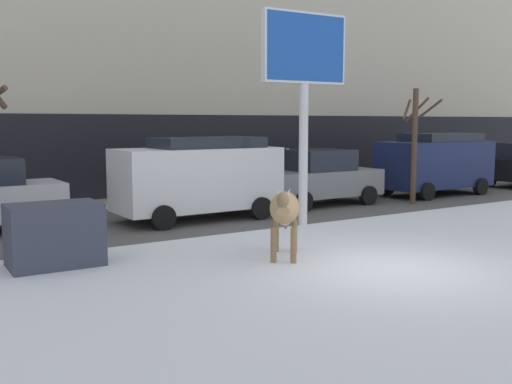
{
  "coord_description": "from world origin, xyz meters",
  "views": [
    {
      "loc": [
        -8.05,
        -7.74,
        2.74
      ],
      "look_at": [
        -0.59,
        3.87,
        1.1
      ],
      "focal_mm": 41.37,
      "sensor_mm": 36.0,
      "label": 1
    }
  ],
  "objects_px": {
    "billboard": "(304,61)",
    "bare_tree_right_lot": "(415,141)",
    "car_white_van": "(199,176)",
    "dumpster": "(55,235)",
    "car_grey_sedan": "(320,178)",
    "cow_tan": "(284,209)",
    "car_navy_van": "(435,162)",
    "pedestrian_near_billboard": "(288,170)"
  },
  "relations": [
    {
      "from": "billboard",
      "to": "bare_tree_right_lot",
      "type": "xyz_separation_m",
      "value": [
        5.56,
        1.22,
        -2.21
      ]
    },
    {
      "from": "car_white_van",
      "to": "dumpster",
      "type": "distance_m",
      "value": 5.87
    },
    {
      "from": "car_grey_sedan",
      "to": "dumpster",
      "type": "bearing_deg",
      "value": -158.3
    },
    {
      "from": "cow_tan",
      "to": "dumpster",
      "type": "xyz_separation_m",
      "value": [
        -4.08,
        1.85,
        -0.39
      ]
    },
    {
      "from": "car_white_van",
      "to": "bare_tree_right_lot",
      "type": "relative_size",
      "value": 1.2
    },
    {
      "from": "dumpster",
      "to": "bare_tree_right_lot",
      "type": "bearing_deg",
      "value": 10.41
    },
    {
      "from": "car_grey_sedan",
      "to": "car_navy_van",
      "type": "distance_m",
      "value": 5.39
    },
    {
      "from": "pedestrian_near_billboard",
      "to": "car_white_van",
      "type": "bearing_deg",
      "value": -146.6
    },
    {
      "from": "car_white_van",
      "to": "pedestrian_near_billboard",
      "type": "bearing_deg",
      "value": 33.4
    },
    {
      "from": "car_white_van",
      "to": "dumpster",
      "type": "relative_size",
      "value": 2.71
    },
    {
      "from": "car_navy_van",
      "to": "pedestrian_near_billboard",
      "type": "bearing_deg",
      "value": 139.38
    },
    {
      "from": "dumpster",
      "to": "billboard",
      "type": "bearing_deg",
      "value": 8.79
    },
    {
      "from": "car_navy_van",
      "to": "pedestrian_near_billboard",
      "type": "distance_m",
      "value": 5.58
    },
    {
      "from": "cow_tan",
      "to": "car_grey_sedan",
      "type": "bearing_deg",
      "value": 46.01
    },
    {
      "from": "car_white_van",
      "to": "car_navy_van",
      "type": "height_order",
      "value": "same"
    },
    {
      "from": "cow_tan",
      "to": "pedestrian_near_billboard",
      "type": "bearing_deg",
      "value": 53.92
    },
    {
      "from": "billboard",
      "to": "pedestrian_near_billboard",
      "type": "bearing_deg",
      "value": 57.52
    },
    {
      "from": "car_white_van",
      "to": "car_grey_sedan",
      "type": "height_order",
      "value": "car_white_van"
    },
    {
      "from": "billboard",
      "to": "car_navy_van",
      "type": "relative_size",
      "value": 1.2
    },
    {
      "from": "billboard",
      "to": "pedestrian_near_billboard",
      "type": "height_order",
      "value": "billboard"
    },
    {
      "from": "cow_tan",
      "to": "pedestrian_near_billboard",
      "type": "distance_m",
      "value": 11.18
    },
    {
      "from": "car_navy_van",
      "to": "pedestrian_near_billboard",
      "type": "relative_size",
      "value": 2.67
    },
    {
      "from": "car_white_van",
      "to": "car_navy_van",
      "type": "relative_size",
      "value": 1.0
    },
    {
      "from": "bare_tree_right_lot",
      "to": "cow_tan",
      "type": "bearing_deg",
      "value": -153.48
    },
    {
      "from": "car_white_van",
      "to": "cow_tan",
      "type": "bearing_deg",
      "value": -97.92
    },
    {
      "from": "dumpster",
      "to": "pedestrian_near_billboard",
      "type": "bearing_deg",
      "value": 33.99
    },
    {
      "from": "car_navy_van",
      "to": "dumpster",
      "type": "relative_size",
      "value": 2.71
    },
    {
      "from": "car_grey_sedan",
      "to": "pedestrian_near_billboard",
      "type": "relative_size",
      "value": 2.44
    },
    {
      "from": "pedestrian_near_billboard",
      "to": "bare_tree_right_lot",
      "type": "distance_m",
      "value": 5.34
    },
    {
      "from": "cow_tan",
      "to": "dumpster",
      "type": "height_order",
      "value": "cow_tan"
    },
    {
      "from": "cow_tan",
      "to": "pedestrian_near_billboard",
      "type": "height_order",
      "value": "pedestrian_near_billboard"
    },
    {
      "from": "car_white_van",
      "to": "car_navy_van",
      "type": "bearing_deg",
      "value": 1.37
    },
    {
      "from": "dumpster",
      "to": "car_grey_sedan",
      "type": "bearing_deg",
      "value": 21.7
    },
    {
      "from": "car_grey_sedan",
      "to": "car_white_van",
      "type": "bearing_deg",
      "value": -174.39
    },
    {
      "from": "cow_tan",
      "to": "bare_tree_right_lot",
      "type": "distance_m",
      "value": 9.27
    },
    {
      "from": "billboard",
      "to": "bare_tree_right_lot",
      "type": "relative_size",
      "value": 1.45
    },
    {
      "from": "bare_tree_right_lot",
      "to": "car_navy_van",
      "type": "bearing_deg",
      "value": 26.82
    },
    {
      "from": "cow_tan",
      "to": "car_grey_sedan",
      "type": "height_order",
      "value": "car_grey_sedan"
    },
    {
      "from": "pedestrian_near_billboard",
      "to": "car_grey_sedan",
      "type": "bearing_deg",
      "value": -108.63
    },
    {
      "from": "billboard",
      "to": "pedestrian_near_billboard",
      "type": "xyz_separation_m",
      "value": [
        3.91,
        6.14,
        -3.43
      ]
    },
    {
      "from": "billboard",
      "to": "dumpster",
      "type": "xyz_separation_m",
      "value": [
        -6.75,
        -1.04,
        -3.71
      ]
    },
    {
      "from": "car_navy_van",
      "to": "cow_tan",
      "type": "bearing_deg",
      "value": -153.41
    }
  ]
}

